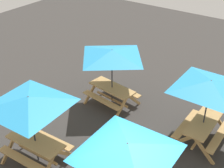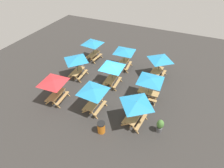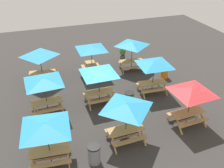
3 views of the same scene
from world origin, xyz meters
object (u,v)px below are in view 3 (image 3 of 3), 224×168
(picnic_table_4, at_px, (44,83))
(picnic_table_6, at_px, (46,129))
(picnic_table_0, at_px, (91,50))
(picnic_table_5, at_px, (99,74))
(picnic_table_1, at_px, (192,93))
(picnic_table_8, at_px, (154,65))
(picnic_table_3, at_px, (132,46))
(picnic_table_2, at_px, (40,56))
(potted_plant_0, at_px, (123,53))
(trash_bin_gray, at_px, (94,154))
(picnic_table_7, at_px, (127,109))
(trash_bin_orange, at_px, (165,72))
(trash_bin_green, at_px, (129,99))

(picnic_table_4, relative_size, picnic_table_6, 1.00)
(picnic_table_0, relative_size, picnic_table_5, 1.00)
(picnic_table_1, height_order, picnic_table_8, same)
(picnic_table_3, bearing_deg, picnic_table_2, -174.53)
(potted_plant_0, bearing_deg, picnic_table_0, -151.25)
(picnic_table_0, relative_size, trash_bin_gray, 2.89)
(picnic_table_4, xyz_separation_m, picnic_table_7, (3.45, -3.73, 0.00))
(picnic_table_0, bearing_deg, picnic_table_5, 171.95)
(picnic_table_2, relative_size, picnic_table_6, 0.83)
(trash_bin_orange, xyz_separation_m, trash_bin_green, (-3.82, -2.51, 0.00))
(picnic_table_4, bearing_deg, picnic_table_5, -2.67)
(picnic_table_0, distance_m, picnic_table_1, 8.01)
(picnic_table_2, bearing_deg, trash_bin_green, -38.62)
(picnic_table_8, distance_m, trash_bin_orange, 2.76)
(picnic_table_2, distance_m, trash_bin_orange, 8.88)
(picnic_table_6, xyz_separation_m, trash_bin_gray, (1.88, -0.63, -1.49))
(trash_bin_green, distance_m, trash_bin_gray, 4.76)
(picnic_table_4, relative_size, trash_bin_orange, 2.88)
(picnic_table_2, bearing_deg, trash_bin_gray, -72.76)
(picnic_table_5, bearing_deg, picnic_table_6, -132.27)
(picnic_table_5, distance_m, trash_bin_green, 2.39)
(trash_bin_orange, bearing_deg, picnic_table_3, 132.60)
(picnic_table_3, distance_m, potted_plant_0, 2.36)
(picnic_table_7, bearing_deg, picnic_table_1, 1.07)
(picnic_table_6, relative_size, picnic_table_8, 1.00)
(trash_bin_gray, height_order, potted_plant_0, potted_plant_0)
(picnic_table_0, height_order, trash_bin_gray, picnic_table_0)
(picnic_table_1, distance_m, potted_plant_0, 9.02)
(picnic_table_3, relative_size, picnic_table_6, 0.83)
(picnic_table_0, relative_size, picnic_table_3, 1.21)
(picnic_table_0, distance_m, potted_plant_0, 3.76)
(trash_bin_green, bearing_deg, trash_bin_gray, -131.46)
(picnic_table_2, height_order, picnic_table_6, same)
(picnic_table_4, height_order, trash_bin_green, picnic_table_4)
(picnic_table_0, relative_size, picnic_table_2, 1.21)
(picnic_table_6, bearing_deg, picnic_table_3, 52.06)
(picnic_table_5, relative_size, trash_bin_orange, 2.89)
(picnic_table_0, xyz_separation_m, trash_bin_gray, (-2.10, -8.27, -1.49))
(picnic_table_7, distance_m, potted_plant_0, 9.79)
(picnic_table_0, xyz_separation_m, picnic_table_7, (-0.24, -7.42, 0.00))
(picnic_table_1, xyz_separation_m, picnic_table_4, (-7.15, 3.53, 0.00))
(trash_bin_orange, bearing_deg, trash_bin_gray, -138.90)
(picnic_table_2, distance_m, potted_plant_0, 7.00)
(picnic_table_0, xyz_separation_m, picnic_table_5, (-0.51, -3.69, 0.00))
(picnic_table_1, bearing_deg, picnic_table_8, 92.42)
(picnic_table_6, height_order, picnic_table_8, same)
(trash_bin_green, bearing_deg, picnic_table_8, 25.94)
(picnic_table_5, relative_size, picnic_table_8, 1.00)
(picnic_table_0, xyz_separation_m, picnic_table_8, (3.10, -3.70, 0.00))
(picnic_table_3, height_order, picnic_table_5, same)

